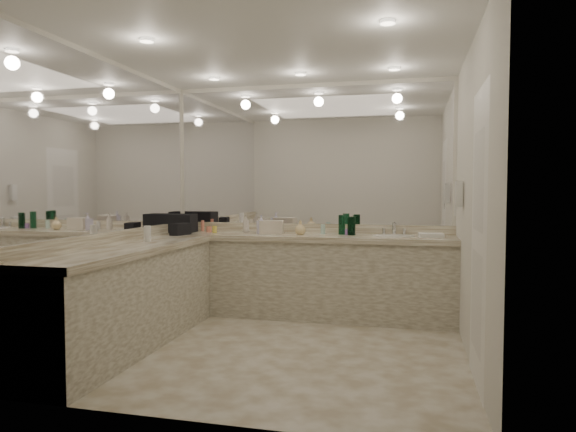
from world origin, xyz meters
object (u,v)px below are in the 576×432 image
(wall_phone, at_px, (459,194))
(black_toiletry_bag, at_px, (178,223))
(cream_cosmetic_case, at_px, (272,227))
(soap_bottle_a, at_px, (246,224))
(sink, at_px, (393,237))
(soap_bottle_b, at_px, (261,224))
(soap_bottle_c, at_px, (300,228))
(hand_towel, at_px, (431,235))

(wall_phone, height_order, black_toiletry_bag, wall_phone)
(cream_cosmetic_case, relative_size, soap_bottle_a, 1.25)
(black_toiletry_bag, bearing_deg, cream_cosmetic_case, 0.68)
(cream_cosmetic_case, bearing_deg, black_toiletry_bag, 172.63)
(sink, relative_size, wall_phone, 1.83)
(soap_bottle_a, height_order, soap_bottle_b, soap_bottle_b)
(soap_bottle_a, relative_size, soap_bottle_c, 1.33)
(black_toiletry_bag, distance_m, cream_cosmetic_case, 1.12)
(soap_bottle_a, height_order, soap_bottle_c, soap_bottle_a)
(soap_bottle_b, relative_size, soap_bottle_c, 1.37)
(black_toiletry_bag, bearing_deg, soap_bottle_b, 0.18)
(cream_cosmetic_case, bearing_deg, soap_bottle_a, 153.92)
(sink, bearing_deg, wall_phone, -39.57)
(sink, height_order, black_toiletry_bag, black_toiletry_bag)
(sink, height_order, cream_cosmetic_case, cream_cosmetic_case)
(black_toiletry_bag, height_order, cream_cosmetic_case, black_toiletry_bag)
(cream_cosmetic_case, height_order, hand_towel, cream_cosmetic_case)
(wall_phone, relative_size, black_toiletry_bag, 0.63)
(sink, bearing_deg, soap_bottle_b, -178.77)
(wall_phone, relative_size, cream_cosmetic_case, 0.94)
(wall_phone, distance_m, cream_cosmetic_case, 2.02)
(wall_phone, bearing_deg, hand_towel, 114.50)
(hand_towel, bearing_deg, wall_phone, -65.50)
(soap_bottle_a, bearing_deg, black_toiletry_bag, -171.05)
(cream_cosmetic_case, bearing_deg, wall_phone, -22.01)
(black_toiletry_bag, height_order, soap_bottle_c, black_toiletry_bag)
(soap_bottle_c, bearing_deg, soap_bottle_a, 170.21)
(soap_bottle_b, bearing_deg, hand_towel, 0.63)
(wall_phone, bearing_deg, soap_bottle_b, 167.09)
(wall_phone, distance_m, black_toiletry_bag, 3.10)
(wall_phone, xyz_separation_m, black_toiletry_bag, (-3.04, 0.47, -0.34))
(soap_bottle_b, bearing_deg, black_toiletry_bag, -179.82)
(soap_bottle_a, bearing_deg, cream_cosmetic_case, -18.03)
(wall_phone, height_order, soap_bottle_c, wall_phone)
(hand_towel, height_order, soap_bottle_a, soap_bottle_a)
(hand_towel, distance_m, soap_bottle_b, 1.83)
(black_toiletry_bag, bearing_deg, soap_bottle_a, 8.95)
(sink, height_order, soap_bottle_b, soap_bottle_b)
(cream_cosmetic_case, xyz_separation_m, hand_towel, (1.71, 0.01, -0.05))
(hand_towel, bearing_deg, soap_bottle_a, 177.20)
(black_toiletry_bag, bearing_deg, hand_towel, 0.47)
(sink, height_order, wall_phone, wall_phone)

